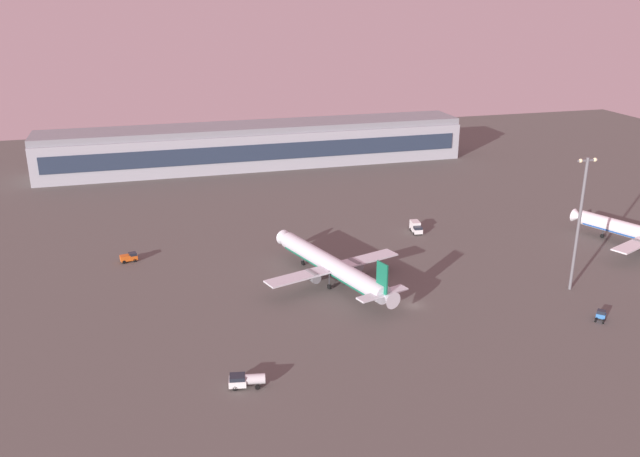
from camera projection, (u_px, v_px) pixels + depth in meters
name	position (u px, v px, depth m)	size (l,w,h in m)	color
ground_plane	(414.00, 305.00, 144.17)	(416.00, 416.00, 0.00)	#56544F
terminal_building	(256.00, 145.00, 257.92)	(163.69, 22.40, 16.40)	#9EA3AD
airplane_terminal_side	(333.00, 266.00, 153.54)	(34.69, 44.11, 11.61)	silver
maintenance_van	(129.00, 257.00, 167.16)	(4.44, 2.71, 2.25)	#D85919
catering_truck	(416.00, 227.00, 187.41)	(3.00, 5.89, 3.05)	white
fuel_truck	(246.00, 380.00, 113.98)	(6.56, 3.27, 2.35)	white
pushback_tug	(601.00, 315.00, 137.55)	(3.44, 3.45, 2.05)	#3372BF
apron_light_central	(580.00, 218.00, 146.16)	(4.80, 0.90, 31.08)	slate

